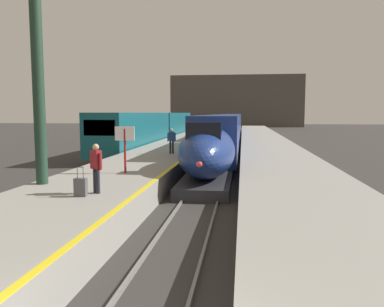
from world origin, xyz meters
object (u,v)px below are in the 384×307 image
at_px(highspeed_train_main, 227,129).
at_px(departure_info_board, 125,140).
at_px(passenger_near_edge, 96,164).
at_px(rolling_suitcase, 81,187).
at_px(passenger_mid_platform, 172,139).
at_px(station_column_mid, 36,39).
at_px(regional_train_adjacent, 157,127).

relative_size(highspeed_train_main, departure_info_board, 26.98).
relative_size(passenger_near_edge, rolling_suitcase, 1.72).
bearing_deg(highspeed_train_main, passenger_mid_platform, -99.37).
bearing_deg(station_column_mid, rolling_suitcase, -38.92).
distance_m(highspeed_train_main, regional_train_adjacent, 8.11).
relative_size(passenger_near_edge, passenger_mid_platform, 1.00).
relative_size(regional_train_adjacent, passenger_mid_platform, 21.66).
height_order(rolling_suitcase, departure_info_board, departure_info_board).
distance_m(station_column_mid, passenger_near_edge, 5.42).
distance_m(highspeed_train_main, passenger_mid_platform, 18.28).
height_order(regional_train_adjacent, station_column_mid, station_column_mid).
xyz_separation_m(highspeed_train_main, passenger_near_edge, (-3.16, -31.07, 0.09)).
height_order(passenger_near_edge, departure_info_board, departure_info_board).
distance_m(highspeed_train_main, passenger_near_edge, 31.23).
height_order(station_column_mid, rolling_suitcase, station_column_mid).
xyz_separation_m(station_column_mid, passenger_near_edge, (2.74, -1.40, -4.45)).
height_order(passenger_near_edge, passenger_mid_platform, same).
xyz_separation_m(regional_train_adjacent, station_column_mid, (2.20, -29.97, 4.36)).
bearing_deg(regional_train_adjacent, departure_info_board, -80.37).
relative_size(highspeed_train_main, regional_train_adjacent, 1.56).
height_order(highspeed_train_main, passenger_near_edge, highspeed_train_main).
distance_m(passenger_mid_platform, rolling_suitcase, 13.61).
bearing_deg(passenger_near_edge, rolling_suitcase, -121.74).
bearing_deg(passenger_mid_platform, station_column_mid, -104.11).
bearing_deg(station_column_mid, passenger_near_edge, -27.10).
bearing_deg(departure_info_board, passenger_near_edge, -85.14).
xyz_separation_m(station_column_mid, rolling_suitcase, (2.41, -1.95, -5.14)).
height_order(regional_train_adjacent, departure_info_board, regional_train_adjacent).
relative_size(highspeed_train_main, station_column_mid, 6.33).
distance_m(station_column_mid, rolling_suitcase, 6.00).
xyz_separation_m(passenger_near_edge, passenger_mid_platform, (0.18, 13.04, 0.00)).
bearing_deg(highspeed_train_main, passenger_near_edge, -95.80).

